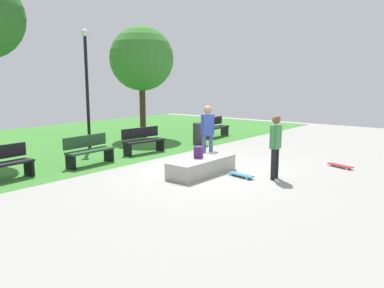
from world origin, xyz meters
TOP-DOWN VIEW (x-y plane):
  - ground_plane at (0.00, 0.00)m, footprint 28.00×28.00m
  - grass_lawn at (0.00, 8.16)m, footprint 26.60×11.68m
  - concrete_ledge at (-0.48, -0.16)m, footprint 2.22×0.77m
  - backpack_on_ledge at (-0.46, -0.01)m, footprint 0.33×0.29m
  - skater_performing_trick at (0.30, -1.97)m, footprint 0.43×0.22m
  - skater_watching at (0.71, 0.54)m, footprint 0.37×0.36m
  - skateboard_by_ledge at (-0.10, -1.18)m, footprint 0.34×0.82m
  - skateboard_spare at (2.76, -2.89)m, footprint 0.45×0.82m
  - park_bench_near_lamppost at (-4.34, 3.42)m, footprint 1.63×0.58m
  - park_bench_by_oak at (-1.73, 3.28)m, footprint 1.63×0.56m
  - park_bench_far_left at (5.61, 3.69)m, footprint 1.64×0.63m
  - park_bench_center_lawn at (0.68, 3.40)m, footprint 1.64×0.63m
  - tree_tall_oak at (3.47, 6.29)m, footprint 2.87×2.87m
  - lamp_post at (0.19, 5.88)m, footprint 0.28×0.28m
  - trash_bin at (3.38, 2.94)m, footprint 0.51×0.51m

SIDE VIEW (x-z plane):
  - ground_plane at x=0.00m, z-range 0.00..0.00m
  - grass_lawn at x=0.00m, z-range 0.00..0.01m
  - skateboard_by_ledge at x=-0.10m, z-range 0.02..0.10m
  - skateboard_spare at x=2.76m, z-range 0.02..0.10m
  - concrete_ledge at x=-0.48m, z-range 0.00..0.44m
  - trash_bin at x=3.38m, z-range 0.00..0.89m
  - park_bench_near_lamppost at x=-4.34m, z-range 0.03..0.94m
  - park_bench_by_oak at x=-1.73m, z-range 0.03..0.94m
  - park_bench_far_left at x=5.61m, z-range 0.03..0.94m
  - park_bench_center_lawn at x=0.68m, z-range 0.03..0.94m
  - backpack_on_ledge at x=-0.46m, z-range 0.44..0.76m
  - skater_performing_trick at x=0.30m, z-range 0.14..1.83m
  - skater_watching at x=0.71m, z-range 0.17..1.98m
  - lamp_post at x=0.19m, z-range 0.46..4.94m
  - tree_tall_oak at x=3.47m, z-range 1.04..6.04m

